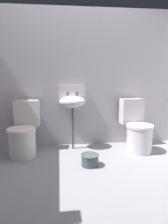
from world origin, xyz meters
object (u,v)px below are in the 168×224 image
Objects in this scene: toilet_right at (137,130)px; sink at (72,101)px; toilet_left at (24,133)px; bucket at (90,160)px.

toilet_right is 0.79× the size of sink.
toilet_left and toilet_right have the same top height.
toilet_left is 1.00× the size of toilet_right.
toilet_left is at bearing -6.04° from toilet_right.
toilet_right reaches higher than bucket.
toilet_left is 1.05m from bucket.
toilet_right is 3.30× the size of bucket.
sink is 0.97m from bucket.
toilet_left is 0.79× the size of sink.
bucket is at bearing -75.30° from sink.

